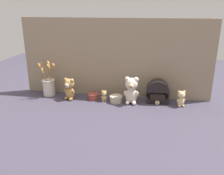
{
  "coord_description": "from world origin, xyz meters",
  "views": [
    {
      "loc": [
        0.34,
        -1.96,
        0.83
      ],
      "look_at": [
        0.0,
        0.02,
        0.13
      ],
      "focal_mm": 38.0,
      "sensor_mm": 36.0,
      "label": 1
    }
  ],
  "objects_px": {
    "teddy_bear_medium": "(69,88)",
    "teddy_bear_small": "(181,98)",
    "vintage_radio": "(157,93)",
    "decorative_tin_short": "(116,99)",
    "flower_vase": "(49,85)",
    "teddy_bear_large": "(131,90)",
    "decorative_tin_tall": "(93,96)",
    "teddy_bear_tiny": "(104,96)"
  },
  "relations": [
    {
      "from": "teddy_bear_large",
      "to": "decorative_tin_short",
      "type": "distance_m",
      "value": 0.17
    },
    {
      "from": "teddy_bear_small",
      "to": "vintage_radio",
      "type": "xyz_separation_m",
      "value": [
        -0.2,
        0.06,
        0.01
      ]
    },
    {
      "from": "decorative_tin_tall",
      "to": "teddy_bear_tiny",
      "type": "bearing_deg",
      "value": -15.89
    },
    {
      "from": "flower_vase",
      "to": "decorative_tin_short",
      "type": "bearing_deg",
      "value": -5.48
    },
    {
      "from": "vintage_radio",
      "to": "flower_vase",
      "type": "bearing_deg",
      "value": 179.71
    },
    {
      "from": "vintage_radio",
      "to": "teddy_bear_tiny",
      "type": "bearing_deg",
      "value": -173.08
    },
    {
      "from": "teddy_bear_medium",
      "to": "flower_vase",
      "type": "height_order",
      "value": "flower_vase"
    },
    {
      "from": "decorative_tin_tall",
      "to": "flower_vase",
      "type": "bearing_deg",
      "value": 175.99
    },
    {
      "from": "teddy_bear_large",
      "to": "flower_vase",
      "type": "relative_size",
      "value": 0.7
    },
    {
      "from": "teddy_bear_tiny",
      "to": "decorative_tin_tall",
      "type": "height_order",
      "value": "teddy_bear_tiny"
    },
    {
      "from": "teddy_bear_medium",
      "to": "flower_vase",
      "type": "distance_m",
      "value": 0.24
    },
    {
      "from": "teddy_bear_large",
      "to": "decorative_tin_short",
      "type": "bearing_deg",
      "value": 176.83
    },
    {
      "from": "decorative_tin_tall",
      "to": "decorative_tin_short",
      "type": "xyz_separation_m",
      "value": [
        0.22,
        -0.03,
        0.0
      ]
    },
    {
      "from": "teddy_bear_large",
      "to": "teddy_bear_small",
      "type": "relative_size",
      "value": 1.71
    },
    {
      "from": "teddy_bear_medium",
      "to": "vintage_radio",
      "type": "height_order",
      "value": "vintage_radio"
    },
    {
      "from": "teddy_bear_large",
      "to": "decorative_tin_short",
      "type": "relative_size",
      "value": 2.12
    },
    {
      "from": "teddy_bear_tiny",
      "to": "vintage_radio",
      "type": "xyz_separation_m",
      "value": [
        0.47,
        0.06,
        0.03
      ]
    },
    {
      "from": "teddy_bear_small",
      "to": "flower_vase",
      "type": "xyz_separation_m",
      "value": [
        -1.23,
        0.06,
        0.03
      ]
    },
    {
      "from": "teddy_bear_large",
      "to": "decorative_tin_short",
      "type": "xyz_separation_m",
      "value": [
        -0.14,
        0.01,
        -0.1
      ]
    },
    {
      "from": "teddy_bear_tiny",
      "to": "flower_vase",
      "type": "height_order",
      "value": "flower_vase"
    },
    {
      "from": "teddy_bear_medium",
      "to": "decorative_tin_short",
      "type": "distance_m",
      "value": 0.44
    },
    {
      "from": "teddy_bear_tiny",
      "to": "decorative_tin_tall",
      "type": "bearing_deg",
      "value": 164.11
    },
    {
      "from": "teddy_bear_large",
      "to": "flower_vase",
      "type": "height_order",
      "value": "flower_vase"
    },
    {
      "from": "teddy_bear_medium",
      "to": "vintage_radio",
      "type": "relative_size",
      "value": 0.98
    },
    {
      "from": "teddy_bear_large",
      "to": "flower_vase",
      "type": "bearing_deg",
      "value": 174.91
    },
    {
      "from": "teddy_bear_medium",
      "to": "decorative_tin_tall",
      "type": "xyz_separation_m",
      "value": [
        0.21,
        0.04,
        -0.08
      ]
    },
    {
      "from": "teddy_bear_tiny",
      "to": "vintage_radio",
      "type": "distance_m",
      "value": 0.48
    },
    {
      "from": "teddy_bear_medium",
      "to": "vintage_radio",
      "type": "bearing_deg",
      "value": 4.66
    },
    {
      "from": "teddy_bear_small",
      "to": "decorative_tin_tall",
      "type": "distance_m",
      "value": 0.79
    },
    {
      "from": "teddy_bear_medium",
      "to": "vintage_radio",
      "type": "xyz_separation_m",
      "value": [
        0.8,
        0.07,
        -0.02
      ]
    },
    {
      "from": "decorative_tin_tall",
      "to": "teddy_bear_small",
      "type": "bearing_deg",
      "value": -2.2
    },
    {
      "from": "teddy_bear_large",
      "to": "teddy_bear_tiny",
      "type": "relative_size",
      "value": 2.33
    },
    {
      "from": "teddy_bear_large",
      "to": "decorative_tin_tall",
      "type": "distance_m",
      "value": 0.37
    },
    {
      "from": "teddy_bear_large",
      "to": "teddy_bear_medium",
      "type": "bearing_deg",
      "value": 179.87
    },
    {
      "from": "teddy_bear_medium",
      "to": "teddy_bear_small",
      "type": "relative_size",
      "value": 1.43
    },
    {
      "from": "teddy_bear_medium",
      "to": "teddy_bear_small",
      "type": "height_order",
      "value": "teddy_bear_medium"
    },
    {
      "from": "flower_vase",
      "to": "decorative_tin_tall",
      "type": "height_order",
      "value": "flower_vase"
    },
    {
      "from": "decorative_tin_tall",
      "to": "decorative_tin_short",
      "type": "distance_m",
      "value": 0.22
    },
    {
      "from": "vintage_radio",
      "to": "decorative_tin_short",
      "type": "relative_size",
      "value": 1.81
    },
    {
      "from": "teddy_bear_large",
      "to": "teddy_bear_tiny",
      "type": "height_order",
      "value": "teddy_bear_large"
    },
    {
      "from": "teddy_bear_medium",
      "to": "decorative_tin_short",
      "type": "height_order",
      "value": "teddy_bear_medium"
    },
    {
      "from": "decorative_tin_tall",
      "to": "teddy_bear_large",
      "type": "bearing_deg",
      "value": -6.46
    }
  ]
}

